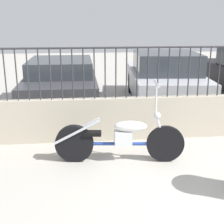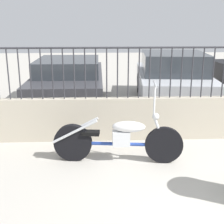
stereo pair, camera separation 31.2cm
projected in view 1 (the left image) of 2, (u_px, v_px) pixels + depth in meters
name	position (u px, v px, depth m)	size (l,w,h in m)	color
low_wall	(196.00, 116.00, 6.17)	(9.36, 0.18, 0.83)	#B2A893
fence_railing	(200.00, 64.00, 5.87)	(9.36, 0.04, 0.95)	#2D2D33
motorcycle_blue	(114.00, 139.00, 5.05)	(2.11, 0.53, 1.32)	black
car_dark_grey	(62.00, 80.00, 8.66)	(1.84, 4.41, 1.24)	black
car_silver	(164.00, 78.00, 8.68)	(2.17, 4.15, 1.41)	black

